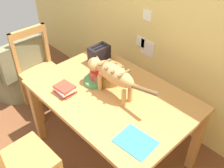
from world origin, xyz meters
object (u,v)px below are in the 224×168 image
dining_table (112,101)px  saucer_bowl (95,81)px  wicker_basket (107,74)px  wicker_armchair (18,74)px  wooden_chair_far (41,72)px  magazine (136,142)px  toaster (99,54)px  wooden_chair_near (18,163)px  coffee_mug (95,76)px  book_stack (65,89)px  cat (112,74)px

dining_table → saucer_bowl: saucer_bowl is taller
saucer_bowl → wicker_basket: size_ratio=0.66×
dining_table → wicker_armchair: bearing=-172.6°
wooden_chair_far → dining_table: bearing=96.2°
dining_table → wicker_basket: (-0.19, 0.12, 0.14)m
magazine → wicker_armchair: size_ratio=0.33×
toaster → wooden_chair_near: bearing=-74.8°
coffee_mug → book_stack: size_ratio=0.68×
toaster → wooden_chair_far: 0.80m
saucer_bowl → coffee_mug: coffee_mug is taller
book_stack → wicker_armchair: 1.32m
dining_table → wicker_armchair: wicker_armchair is taller
wicker_basket → wooden_chair_near: (0.05, -0.96, -0.34)m
magazine → wooden_chair_near: size_ratio=0.28×
wicker_basket → toaster: toaster is taller
coffee_mug → wooden_chair_far: size_ratio=0.13×
saucer_bowl → cat: bearing=1.1°
wicker_armchair → magazine: bearing=-95.8°
toaster → wicker_armchair: size_ratio=0.26×
magazine → book_stack: book_stack is taller
toaster → wooden_chair_far: wooden_chair_far is taller
dining_table → wooden_chair_far: size_ratio=1.46×
wooden_chair_far → saucer_bowl: bearing=97.0°
magazine → wicker_armchair: bearing=174.5°
magazine → dining_table: bearing=149.5°
saucer_bowl → wooden_chair_near: (0.07, -0.84, -0.31)m
book_stack → saucer_bowl: bearing=76.7°
toaster → saucer_bowl: bearing=-47.6°
wooden_chair_near → saucer_bowl: bearing=92.9°
wicker_armchair → cat: bearing=-87.1°
coffee_mug → magazine: size_ratio=0.46×
book_stack → wooden_chair_near: (0.13, -0.56, -0.33)m
dining_table → magazine: bearing=-26.2°
coffee_mug → wooden_chair_far: (-0.86, -0.08, -0.37)m
dining_table → wooden_chair_near: 0.88m
wicker_basket → magazine: bearing=-28.0°
dining_table → magazine: magazine is taller
dining_table → wooden_chair_far: (-1.07, -0.08, -0.20)m
saucer_bowl → book_stack: bearing=-103.3°
magazine → toaster: bearing=148.1°
magazine → toaster: (-0.92, 0.48, 0.08)m
wooden_chair_far → wicker_armchair: 0.47m
cat → wicker_armchair: bearing=96.3°
magazine → toaster: size_ratio=1.30×
wicker_basket → coffee_mug: bearing=-98.2°
wicker_basket → wooden_chair_far: bearing=-167.0°
cat → wicker_armchair: (-1.48, -0.19, -0.67)m
cat → wooden_chair_near: cat is taller
toaster → wicker_armchair: bearing=-157.4°
wooden_chair_near → dining_table: bearing=78.9°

